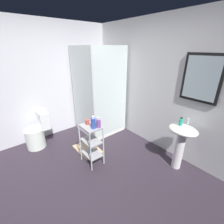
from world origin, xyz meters
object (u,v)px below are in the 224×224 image
(hand_soap_bottle, at_px, (181,122))
(bath_mat, at_px, (88,149))
(conditioner_bottle_purple, at_px, (98,123))
(storage_cart, at_px, (91,141))
(shampoo_bottle_blue, at_px, (93,123))
(rinse_cup, at_px, (87,122))
(pedestal_sink, at_px, (181,139))
(toilet, at_px, (37,133))
(shower_stall, at_px, (99,114))

(hand_soap_bottle, xyz_separation_m, bath_mat, (-1.37, -0.96, -0.86))
(conditioner_bottle_purple, bearing_deg, storage_cart, -143.98)
(shampoo_bottle_blue, bearing_deg, storage_cart, -178.01)
(rinse_cup, bearing_deg, pedestal_sink, 43.03)
(pedestal_sink, distance_m, rinse_cup, 1.59)
(toilet, xyz_separation_m, shampoo_bottle_blue, (1.23, 0.62, 0.52))
(storage_cart, relative_size, shampoo_bottle_blue, 3.37)
(bath_mat, bearing_deg, hand_soap_bottle, 34.93)
(pedestal_sink, xyz_separation_m, storage_cart, (-1.05, -1.08, -0.14))
(shampoo_bottle_blue, relative_size, rinse_cup, 2.56)
(storage_cart, bearing_deg, rinse_cup, 179.73)
(conditioner_bottle_purple, bearing_deg, rinse_cup, -158.48)
(storage_cart, bearing_deg, hand_soap_bottle, 47.00)
(conditioner_bottle_purple, height_order, bath_mat, conditioner_bottle_purple)
(shampoo_bottle_blue, bearing_deg, rinse_cup, -179.17)
(hand_soap_bottle, bearing_deg, pedestal_sink, 6.22)
(pedestal_sink, relative_size, toilet, 1.07)
(rinse_cup, bearing_deg, toilet, -149.52)
(shower_stall, xyz_separation_m, pedestal_sink, (1.91, 0.32, 0.12))
(shampoo_bottle_blue, bearing_deg, toilet, -153.44)
(storage_cart, bearing_deg, conditioner_bottle_purple, 36.02)
(toilet, relative_size, conditioner_bottle_purple, 4.26)
(shampoo_bottle_blue, distance_m, rinse_cup, 0.20)
(pedestal_sink, distance_m, toilet, 2.78)
(shower_stall, xyz_separation_m, rinse_cup, (0.75, -0.75, 0.32))
(shower_stall, height_order, rinse_cup, shower_stall)
(pedestal_sink, height_order, toilet, pedestal_sink)
(storage_cart, bearing_deg, pedestal_sink, 45.59)
(conditioner_bottle_purple, relative_size, shampoo_bottle_blue, 0.81)
(pedestal_sink, relative_size, storage_cart, 1.09)
(storage_cart, distance_m, bath_mat, 0.58)
(hand_soap_bottle, distance_m, rinse_cup, 1.53)
(pedestal_sink, height_order, shampoo_bottle_blue, shampoo_bottle_blue)
(shampoo_bottle_blue, bearing_deg, conditioner_bottle_purple, 72.98)
(hand_soap_bottle, xyz_separation_m, shampoo_bottle_blue, (-0.90, -1.07, -0.03))
(shampoo_bottle_blue, distance_m, bath_mat, 0.96)
(toilet, bearing_deg, bath_mat, 43.36)
(pedestal_sink, xyz_separation_m, shampoo_bottle_blue, (-0.96, -1.07, 0.26))
(rinse_cup, bearing_deg, hand_soap_bottle, 44.30)
(toilet, bearing_deg, shampoo_bottle_blue, 26.56)
(toilet, relative_size, shampoo_bottle_blue, 3.46)
(shower_stall, height_order, conditioner_bottle_purple, shower_stall)
(shower_stall, relative_size, conditioner_bottle_purple, 11.22)
(shower_stall, distance_m, rinse_cup, 1.11)
(conditioner_bottle_purple, bearing_deg, pedestal_sink, 46.61)
(shampoo_bottle_blue, bearing_deg, shower_stall, 141.65)
(shower_stall, bearing_deg, bath_mat, -52.93)
(pedestal_sink, relative_size, hand_soap_bottle, 5.94)
(shower_stall, relative_size, storage_cart, 2.70)
(conditioner_bottle_purple, bearing_deg, shower_stall, 145.56)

